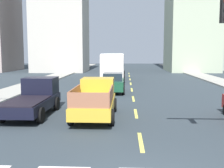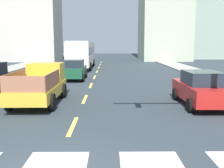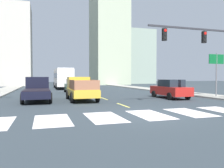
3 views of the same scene
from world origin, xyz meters
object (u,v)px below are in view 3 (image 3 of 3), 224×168
Objects in this scene: pickup_stakebed at (81,89)px; sedan_mid at (170,89)px; city_bus at (63,77)px; direction_sign_green at (216,66)px; sedan_near_right at (73,86)px; traffic_signal_gantry at (216,47)px; pickup_dark at (37,90)px.

pickup_stakebed is 1.18× the size of sedan_mid.
city_bus is 2.57× the size of direction_sign_green.
sedan_near_right is 16.22m from direction_sign_green.
city_bus is 26.44m from traffic_signal_gantry.
sedan_mid is 5.13m from direction_sign_green.
sedan_near_right is at bearing 126.60° from sedan_mid.
direction_sign_green reaches higher than sedan_near_right.
pickup_dark is 14.29m from traffic_signal_gantry.
sedan_mid is (11.57, -1.37, -0.06)m from pickup_dark.
city_bus is at bearing 120.63° from direction_sign_green.
sedan_mid is (7.90, -20.52, -1.09)m from city_bus.
pickup_stakebed is 0.63× the size of traffic_signal_gantry.
direction_sign_green is (16.18, -1.97, 2.11)m from pickup_dark.
pickup_stakebed is 3.52m from pickup_dark.
pickup_stakebed is at bearing -95.75° from sedan_near_right.
pickup_stakebed is 1.18× the size of sedan_near_right.
traffic_signal_gantry is (8.68, -14.18, 3.31)m from sedan_near_right.
traffic_signal_gantry reaches higher than direction_sign_green.
direction_sign_green is at bearing -7.90° from sedan_mid.
pickup_dark is (-3.50, 0.36, -0.02)m from pickup_stakebed.
traffic_signal_gantry is at bearing -60.71° from sedan_near_right.
pickup_stakebed is 19.54m from city_bus.
sedan_mid is 0.53× the size of traffic_signal_gantry.
traffic_signal_gantry reaches higher than pickup_stakebed.
pickup_stakebed is 1.24× the size of direction_sign_green.
city_bus is 24.56m from direction_sign_green.
sedan_mid is (8.07, -1.01, -0.08)m from pickup_stakebed.
direction_sign_green reaches higher than sedan_mid.
city_bus is at bearing 89.86° from sedan_near_right.
city_bus is 22.01m from sedan_mid.
traffic_signal_gantry is 1.97× the size of direction_sign_green.
sedan_near_right is (0.56, 8.95, -0.08)m from pickup_stakebed.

